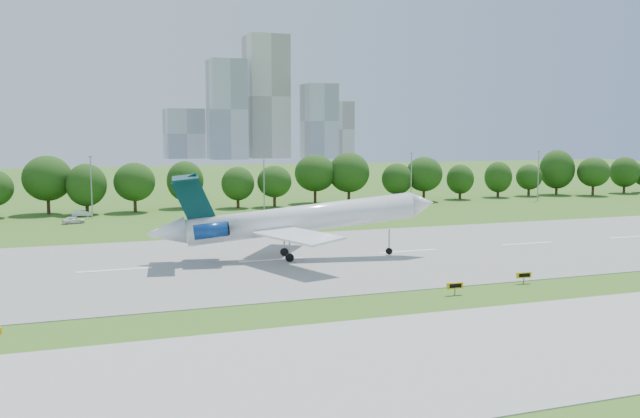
{
  "coord_description": "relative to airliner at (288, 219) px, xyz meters",
  "views": [
    {
      "loc": [
        -26.0,
        -63.76,
        16.74
      ],
      "look_at": [
        4.11,
        18.0,
        7.37
      ],
      "focal_mm": 40.0,
      "sensor_mm": 36.0,
      "label": 1
    }
  ],
  "objects": [
    {
      "name": "skyline",
      "position": [
        97.94,
        365.32,
        25.13
      ],
      "size": [
        127.0,
        52.0,
        80.0
      ],
      "color": "#B2B2B7",
      "rests_on": "ground"
    },
    {
      "name": "runway",
      "position": [
        -2.22,
        -0.29,
        -5.29
      ],
      "size": [
        400.0,
        45.0,
        0.08
      ],
      "primitive_type": "cube",
      "color": "gray",
      "rests_on": "ground"
    },
    {
      "name": "taxiway",
      "position": [
        -2.22,
        -43.29,
        -5.29
      ],
      "size": [
        400.0,
        23.0,
        0.08
      ],
      "primitive_type": "cube",
      "color": "#ADADA8",
      "rests_on": "ground"
    },
    {
      "name": "taxi_sign_right",
      "position": [
        20.0,
        -23.77,
        -4.39
      ],
      "size": [
        1.83,
        0.36,
        1.28
      ],
      "rotation": [
        0.0,
        0.0,
        -0.07
      ],
      "color": "gray",
      "rests_on": "ground"
    },
    {
      "name": "light_poles",
      "position": [
        -4.72,
        56.71,
        1.0
      ],
      "size": [
        175.9,
        0.25,
        12.19
      ],
      "color": "gray",
      "rests_on": "ground"
    },
    {
      "name": "service_vehicle_a",
      "position": [
        -23.99,
        60.52,
        -4.69
      ],
      "size": [
        4.03,
        1.82,
        1.28
      ],
      "primitive_type": "imported",
      "rotation": [
        0.0,
        0.0,
        1.45
      ],
      "color": "white",
      "rests_on": "ground"
    },
    {
      "name": "tree_line",
      "position": [
        -2.22,
        66.71,
        0.85
      ],
      "size": [
        288.4,
        8.4,
        10.4
      ],
      "color": "#382314",
      "rests_on": "ground"
    },
    {
      "name": "airliner",
      "position": [
        0.0,
        0.0,
        0.0
      ],
      "size": [
        38.78,
        27.84,
        11.58
      ],
      "rotation": [
        0.0,
        -0.1,
        -0.15
      ],
      "color": "white",
      "rests_on": "ground"
    },
    {
      "name": "taxi_sign_centre",
      "position": [
        9.89,
        -25.97,
        -4.38
      ],
      "size": [
        1.84,
        0.31,
        1.29
      ],
      "rotation": [
        0.0,
        0.0,
        -0.04
      ],
      "color": "gray",
      "rests_on": "ground"
    },
    {
      "name": "service_vehicle_b",
      "position": [
        -25.87,
        49.04,
        -4.65
      ],
      "size": [
        4.28,
        2.55,
        1.37
      ],
      "primitive_type": "imported",
      "rotation": [
        0.0,
        0.0,
        1.82
      ],
      "color": "white",
      "rests_on": "ground"
    },
    {
      "name": "ground",
      "position": [
        -2.22,
        -25.29,
        -5.33
      ],
      "size": [
        600.0,
        600.0,
        0.0
      ],
      "primitive_type": "plane",
      "color": "#37651A",
      "rests_on": "ground"
    }
  ]
}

